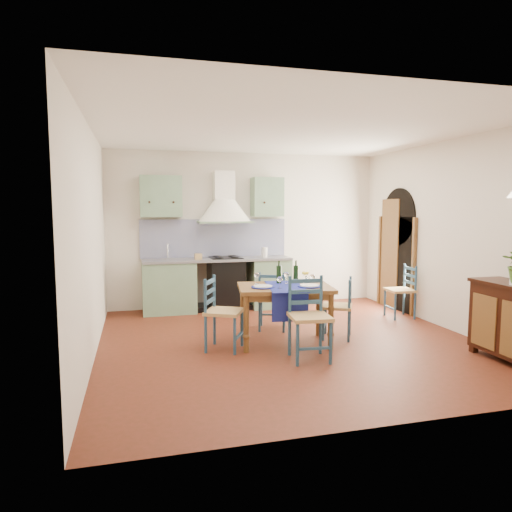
% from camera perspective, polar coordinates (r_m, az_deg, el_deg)
% --- Properties ---
extents(floor, '(5.00, 5.00, 0.00)m').
position_cam_1_polar(floor, '(6.31, 4.22, -10.59)').
color(floor, '#451F0E').
rests_on(floor, ground).
extents(back_wall, '(5.00, 0.96, 2.80)m').
position_cam_1_polar(back_wall, '(8.18, -4.08, 0.73)').
color(back_wall, beige).
rests_on(back_wall, ground).
extents(right_wall, '(0.26, 5.00, 2.80)m').
position_cam_1_polar(right_wall, '(7.49, 21.95, 2.03)').
color(right_wall, beige).
rests_on(right_wall, ground).
extents(left_wall, '(0.04, 5.00, 2.80)m').
position_cam_1_polar(left_wall, '(5.75, -19.95, 1.66)').
color(left_wall, beige).
rests_on(left_wall, ground).
extents(ceiling, '(5.00, 5.00, 0.01)m').
position_cam_1_polar(ceiling, '(6.13, 4.43, 15.43)').
color(ceiling, white).
rests_on(ceiling, back_wall).
extents(dining_table, '(1.33, 1.04, 1.09)m').
position_cam_1_polar(dining_table, '(6.05, 3.68, -4.61)').
color(dining_table, brown).
rests_on(dining_table, ground).
extents(chair_near, '(0.50, 0.50, 0.98)m').
position_cam_1_polar(chair_near, '(5.51, 6.64, -7.60)').
color(chair_near, navy).
rests_on(chair_near, ground).
extents(chair_far, '(0.53, 0.53, 0.88)m').
position_cam_1_polar(chair_far, '(6.77, 2.03, -5.45)').
color(chair_far, navy).
rests_on(chair_far, ground).
extents(chair_left, '(0.58, 0.58, 0.93)m').
position_cam_1_polar(chair_left, '(5.85, -4.33, -7.03)').
color(chair_left, navy).
rests_on(chair_left, ground).
extents(chair_right, '(0.54, 0.54, 0.85)m').
position_cam_1_polar(chair_right, '(6.44, 10.37, -6.29)').
color(chair_right, navy).
rests_on(chair_right, ground).
extents(chair_spare, '(0.43, 0.43, 0.87)m').
position_cam_1_polar(chair_spare, '(7.90, 17.76, -4.13)').
color(chair_spare, navy).
rests_on(chair_spare, ground).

